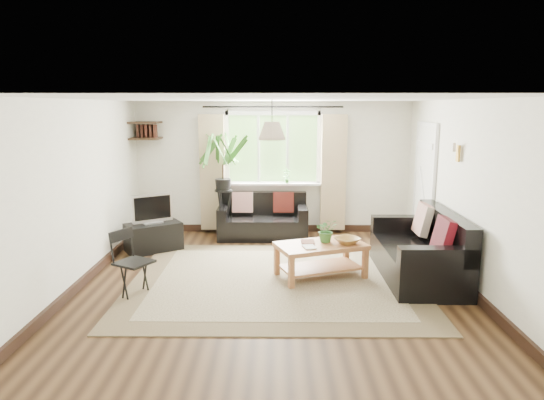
{
  "coord_description": "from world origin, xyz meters",
  "views": [
    {
      "loc": [
        0.05,
        -6.1,
        2.32
      ],
      "look_at": [
        0.0,
        0.4,
        1.05
      ],
      "focal_mm": 32.0,
      "sensor_mm": 36.0,
      "label": 1
    }
  ],
  "objects_px": {
    "sofa_back": "(263,217)",
    "palm_stand": "(223,186)",
    "sofa_right": "(418,247)",
    "coffee_table": "(321,261)",
    "tv_stand": "(154,237)",
    "folding_chair": "(134,264)"
  },
  "relations": [
    {
      "from": "sofa_back",
      "to": "palm_stand",
      "type": "bearing_deg",
      "value": 177.23
    },
    {
      "from": "sofa_right",
      "to": "palm_stand",
      "type": "relative_size",
      "value": 1.0
    },
    {
      "from": "coffee_table",
      "to": "tv_stand",
      "type": "distance_m",
      "value": 2.88
    },
    {
      "from": "coffee_table",
      "to": "folding_chair",
      "type": "relative_size",
      "value": 1.44
    },
    {
      "from": "sofa_right",
      "to": "folding_chair",
      "type": "distance_m",
      "value": 3.72
    },
    {
      "from": "palm_stand",
      "to": "tv_stand",
      "type": "bearing_deg",
      "value": -140.85
    },
    {
      "from": "sofa_back",
      "to": "folding_chair",
      "type": "xyz_separation_m",
      "value": [
        -1.51,
        -2.72,
        0.04
      ]
    },
    {
      "from": "sofa_right",
      "to": "coffee_table",
      "type": "bearing_deg",
      "value": -90.0
    },
    {
      "from": "sofa_back",
      "to": "coffee_table",
      "type": "relative_size",
      "value": 1.34
    },
    {
      "from": "sofa_right",
      "to": "folding_chair",
      "type": "relative_size",
      "value": 2.28
    },
    {
      "from": "sofa_back",
      "to": "palm_stand",
      "type": "xyz_separation_m",
      "value": [
        -0.7,
        0.03,
        0.56
      ]
    },
    {
      "from": "folding_chair",
      "to": "coffee_table",
      "type": "bearing_deg",
      "value": -45.35
    },
    {
      "from": "sofa_back",
      "to": "coffee_table",
      "type": "bearing_deg",
      "value": -68.04
    },
    {
      "from": "tv_stand",
      "to": "sofa_right",
      "type": "bearing_deg",
      "value": -50.03
    },
    {
      "from": "sofa_back",
      "to": "coffee_table",
      "type": "xyz_separation_m",
      "value": [
        0.84,
        -2.07,
        -0.13
      ]
    },
    {
      "from": "sofa_right",
      "to": "coffee_table",
      "type": "height_order",
      "value": "sofa_right"
    },
    {
      "from": "tv_stand",
      "to": "palm_stand",
      "type": "distance_m",
      "value": 1.53
    },
    {
      "from": "sofa_back",
      "to": "coffee_table",
      "type": "distance_m",
      "value": 2.24
    },
    {
      "from": "coffee_table",
      "to": "sofa_right",
      "type": "bearing_deg",
      "value": -0.26
    },
    {
      "from": "sofa_back",
      "to": "tv_stand",
      "type": "bearing_deg",
      "value": -154.95
    },
    {
      "from": "coffee_table",
      "to": "tv_stand",
      "type": "bearing_deg",
      "value": 154.47
    },
    {
      "from": "sofa_back",
      "to": "folding_chair",
      "type": "height_order",
      "value": "folding_chair"
    }
  ]
}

